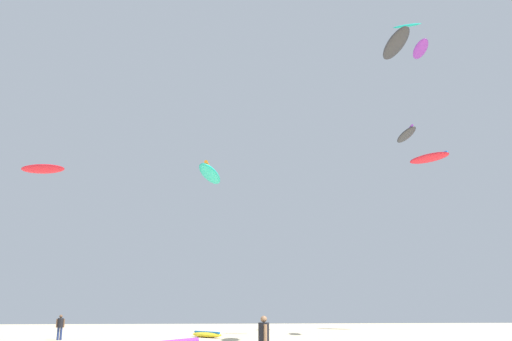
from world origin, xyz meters
TOP-DOWN VIEW (x-y plane):
  - person_foreground at (-1.60, 3.82)m, footprint 0.37×0.54m
  - person_midground at (-12.15, 21.37)m, footprint 0.50×0.35m
  - kite_grounded_mid at (-2.92, 23.68)m, footprint 2.55×3.44m
  - kite_aloft_0 at (-15.27, 25.44)m, footprint 3.42×1.52m
  - kite_aloft_1 at (-3.21, 14.77)m, footprint 1.86×4.39m
  - kite_aloft_3 at (8.34, 14.87)m, footprint 1.69×4.50m
  - kite_aloft_4 at (16.71, 29.33)m, footprint 1.99×4.28m
  - kite_aloft_5 at (18.83, 33.96)m, footprint 3.44×4.46m
  - kite_aloft_6 at (12.29, 21.89)m, footprint 2.25×1.50m
  - kite_aloft_7 at (12.18, 23.36)m, footprint 1.60×3.98m

SIDE VIEW (x-z plane):
  - kite_grounded_mid at x=-2.92m, z-range -0.02..0.42m
  - person_midground at x=-12.15m, z-range 0.13..1.67m
  - person_foreground at x=-1.60m, z-range 0.14..1.79m
  - kite_aloft_1 at x=-3.21m, z-range 8.87..9.72m
  - kite_aloft_0 at x=-15.27m, z-range 11.59..12.36m
  - kite_aloft_7 at x=12.18m, z-range 14.70..15.32m
  - kite_aloft_5 at x=18.83m, z-range 15.87..16.74m
  - kite_aloft_3 at x=8.34m, z-range 17.86..18.42m
  - kite_aloft_6 at x=12.29m, z-range 23.34..23.83m
  - kite_aloft_4 at x=16.71m, z-range 25.29..25.85m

